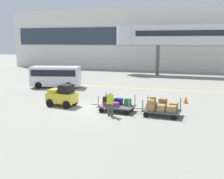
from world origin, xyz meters
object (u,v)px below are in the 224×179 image
baggage_handler (110,103)px  baggage_tug (62,96)px  baggage_cart_middle (162,107)px  safety_cone_near (186,100)px  safety_cone_far (104,99)px  shuttle_van (56,75)px  baggage_cart_lead (116,104)px

baggage_handler → baggage_tug: bearing=159.7°
baggage_cart_middle → baggage_handler: size_ratio=1.95×
safety_cone_near → safety_cone_far: bearing=-163.9°
shuttle_van → safety_cone_far: 8.58m
baggage_handler → baggage_cart_lead: bearing=91.0°
baggage_handler → safety_cone_far: size_ratio=2.84×
baggage_tug → baggage_handler: bearing=-20.3°
baggage_tug → shuttle_van: (-4.32, 6.92, 0.48)m
baggage_cart_middle → safety_cone_near: baggage_cart_middle is taller
baggage_cart_middle → shuttle_van: shuttle_van is taller
baggage_cart_middle → baggage_handler: 3.22m
baggage_cart_lead → baggage_handler: bearing=-89.0°
baggage_cart_lead → shuttle_van: size_ratio=0.60×
baggage_cart_lead → safety_cone_near: baggage_cart_lead is taller
baggage_handler → safety_cone_far: bearing=115.2°
safety_cone_near → safety_cone_far: size_ratio=1.00×
baggage_cart_lead → baggage_cart_middle: (3.07, -0.28, 0.05)m
baggage_tug → safety_cone_near: bearing=22.7°
baggage_tug → safety_cone_near: (8.45, 3.54, -0.48)m
shuttle_van → baggage_tug: bearing=-58.0°
shuttle_van → safety_cone_near: size_ratio=9.28×
baggage_cart_lead → shuttle_van: 11.05m
baggage_tug → safety_cone_far: 3.14m
baggage_handler → shuttle_van: bearing=134.9°
baggage_cart_lead → safety_cone_near: 5.79m
baggage_cart_middle → safety_cone_near: (1.32, 4.05, -0.28)m
safety_cone_far → baggage_tug: bearing=-144.0°
baggage_cart_lead → safety_cone_near: size_ratio=5.53×
baggage_cart_middle → baggage_cart_lead: bearing=174.8°
baggage_tug → baggage_handler: (4.09, -1.51, 0.11)m
baggage_tug → safety_cone_far: size_ratio=3.95×
baggage_handler → safety_cone_near: size_ratio=2.84×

